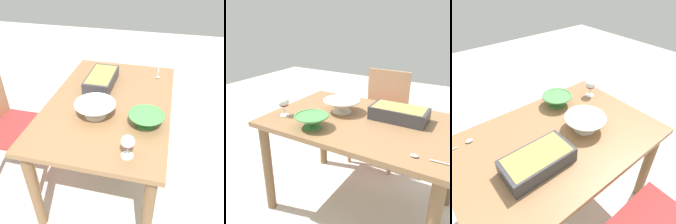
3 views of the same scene
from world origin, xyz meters
The scene contains 8 objects.
ground_plane centered at (0.00, 0.00, 0.00)m, with size 8.00×8.00×0.00m, color beige.
dining_table centered at (0.00, 0.00, 0.61)m, with size 1.28×0.85×0.73m.
chair centered at (0.15, -0.79, 0.49)m, with size 0.45×0.45×0.88m.
wine_glass centered at (0.51, 0.22, 0.82)m, with size 0.08×0.08×0.14m.
casserole_dish centered at (-0.21, -0.12, 0.78)m, with size 0.38×0.20×0.09m.
mixing_bowl centered at (0.19, -0.05, 0.78)m, with size 0.27×0.27×0.10m.
small_bowl centered at (0.22, 0.28, 0.77)m, with size 0.22×0.22×0.09m.
serving_spoon centered at (-0.48, 0.30, 0.73)m, with size 0.24×0.03×0.01m.
Camera 2 is at (-0.66, 1.44, 1.40)m, focal length 40.34 mm.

